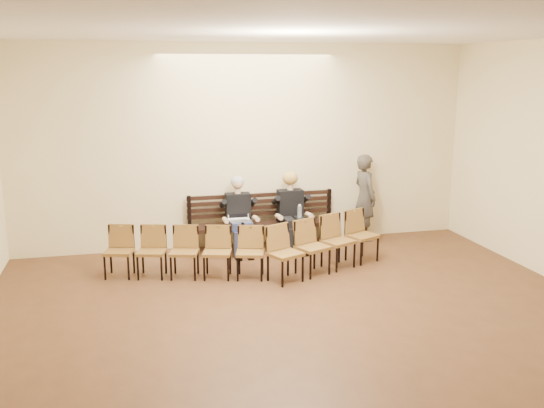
{
  "coord_description": "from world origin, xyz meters",
  "views": [
    {
      "loc": [
        -2.07,
        -5.26,
        3.07
      ],
      "look_at": [
        0.22,
        4.05,
        0.92
      ],
      "focal_mm": 40.0,
      "sensor_mm": 36.0,
      "label": 1
    }
  ],
  "objects_px": {
    "chair_row_front": "(184,252)",
    "seated_woman": "(292,213)",
    "bench": "(264,235)",
    "chair_row_back": "(326,245)",
    "bag": "(279,237)",
    "seated_man": "(239,216)",
    "laptop": "(240,221)",
    "water_bottle": "(300,219)",
    "passerby": "(365,191)"
  },
  "relations": [
    {
      "from": "bench",
      "to": "seated_woman",
      "type": "distance_m",
      "value": 0.63
    },
    {
      "from": "bench",
      "to": "laptop",
      "type": "bearing_deg",
      "value": -149.61
    },
    {
      "from": "chair_row_back",
      "to": "water_bottle",
      "type": "bearing_deg",
      "value": 71.51
    },
    {
      "from": "laptop",
      "to": "bag",
      "type": "distance_m",
      "value": 0.97
    },
    {
      "from": "bag",
      "to": "chair_row_front",
      "type": "height_order",
      "value": "chair_row_front"
    },
    {
      "from": "seated_woman",
      "to": "bag",
      "type": "bearing_deg",
      "value": 125.9
    },
    {
      "from": "seated_woman",
      "to": "water_bottle",
      "type": "height_order",
      "value": "seated_woman"
    },
    {
      "from": "seated_man",
      "to": "passerby",
      "type": "distance_m",
      "value": 2.39
    },
    {
      "from": "seated_man",
      "to": "water_bottle",
      "type": "relative_size",
      "value": 5.22
    },
    {
      "from": "water_bottle",
      "to": "passerby",
      "type": "relative_size",
      "value": 0.13
    },
    {
      "from": "seated_man",
      "to": "chair_row_back",
      "type": "xyz_separation_m",
      "value": [
        1.11,
        -1.29,
        -0.21
      ]
    },
    {
      "from": "chair_row_front",
      "to": "chair_row_back",
      "type": "relative_size",
      "value": 1.17
    },
    {
      "from": "passerby",
      "to": "chair_row_back",
      "type": "bearing_deg",
      "value": 131.95
    },
    {
      "from": "bench",
      "to": "passerby",
      "type": "relative_size",
      "value": 1.44
    },
    {
      "from": "water_bottle",
      "to": "chair_row_back",
      "type": "height_order",
      "value": "chair_row_back"
    },
    {
      "from": "seated_woman",
      "to": "chair_row_back",
      "type": "bearing_deg",
      "value": -81.85
    },
    {
      "from": "seated_man",
      "to": "chair_row_back",
      "type": "height_order",
      "value": "seated_man"
    },
    {
      "from": "seated_woman",
      "to": "water_bottle",
      "type": "relative_size",
      "value": 5.22
    },
    {
      "from": "seated_man",
      "to": "seated_woman",
      "type": "distance_m",
      "value": 0.92
    },
    {
      "from": "seated_man",
      "to": "chair_row_back",
      "type": "distance_m",
      "value": 1.72
    },
    {
      "from": "seated_woman",
      "to": "laptop",
      "type": "height_order",
      "value": "seated_woman"
    },
    {
      "from": "bag",
      "to": "chair_row_front",
      "type": "xyz_separation_m",
      "value": [
        -1.81,
        -1.3,
        0.25
      ]
    },
    {
      "from": "water_bottle",
      "to": "chair_row_front",
      "type": "bearing_deg",
      "value": -156.79
    },
    {
      "from": "seated_man",
      "to": "laptop",
      "type": "bearing_deg",
      "value": -95.55
    },
    {
      "from": "bag",
      "to": "bench",
      "type": "bearing_deg",
      "value": -162.1
    },
    {
      "from": "bench",
      "to": "passerby",
      "type": "xyz_separation_m",
      "value": [
        1.91,
        0.1,
        0.68
      ]
    },
    {
      "from": "laptop",
      "to": "water_bottle",
      "type": "relative_size",
      "value": 1.49
    },
    {
      "from": "bench",
      "to": "laptop",
      "type": "height_order",
      "value": "laptop"
    },
    {
      "from": "bench",
      "to": "seated_man",
      "type": "height_order",
      "value": "seated_man"
    },
    {
      "from": "bag",
      "to": "chair_row_back",
      "type": "relative_size",
      "value": 0.18
    },
    {
      "from": "chair_row_front",
      "to": "passerby",
      "type": "bearing_deg",
      "value": 36.47
    },
    {
      "from": "bench",
      "to": "chair_row_back",
      "type": "relative_size",
      "value": 1.28
    },
    {
      "from": "bag",
      "to": "chair_row_front",
      "type": "relative_size",
      "value": 0.16
    },
    {
      "from": "chair_row_front",
      "to": "chair_row_back",
      "type": "xyz_separation_m",
      "value": [
        2.15,
        -0.21,
        0.03
      ]
    },
    {
      "from": "bench",
      "to": "seated_woman",
      "type": "bearing_deg",
      "value": -14.35
    },
    {
      "from": "bench",
      "to": "water_bottle",
      "type": "height_order",
      "value": "water_bottle"
    },
    {
      "from": "water_bottle",
      "to": "chair_row_back",
      "type": "bearing_deg",
      "value": -84.71
    },
    {
      "from": "bench",
      "to": "chair_row_front",
      "type": "distance_m",
      "value": 1.92
    },
    {
      "from": "seated_man",
      "to": "chair_row_back",
      "type": "relative_size",
      "value": 0.61
    },
    {
      "from": "seated_man",
      "to": "water_bottle",
      "type": "bearing_deg",
      "value": -11.29
    },
    {
      "from": "bench",
      "to": "chair_row_front",
      "type": "height_order",
      "value": "chair_row_front"
    },
    {
      "from": "bench",
      "to": "seated_man",
      "type": "distance_m",
      "value": 0.62
    },
    {
      "from": "chair_row_front",
      "to": "bag",
      "type": "bearing_deg",
      "value": 51.31
    },
    {
      "from": "bench",
      "to": "chair_row_back",
      "type": "xyz_separation_m",
      "value": [
        0.65,
        -1.41,
        0.19
      ]
    },
    {
      "from": "laptop",
      "to": "chair_row_back",
      "type": "relative_size",
      "value": 0.18
    },
    {
      "from": "seated_woman",
      "to": "chair_row_back",
      "type": "height_order",
      "value": "seated_woman"
    },
    {
      "from": "chair_row_front",
      "to": "chair_row_back",
      "type": "bearing_deg",
      "value": 9.86
    },
    {
      "from": "chair_row_front",
      "to": "seated_woman",
      "type": "bearing_deg",
      "value": 44.35
    },
    {
      "from": "chair_row_front",
      "to": "bench",
      "type": "bearing_deg",
      "value": 54.29
    },
    {
      "from": "seated_woman",
      "to": "bag",
      "type": "xyz_separation_m",
      "value": [
        -0.16,
        0.22,
        -0.49
      ]
    }
  ]
}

